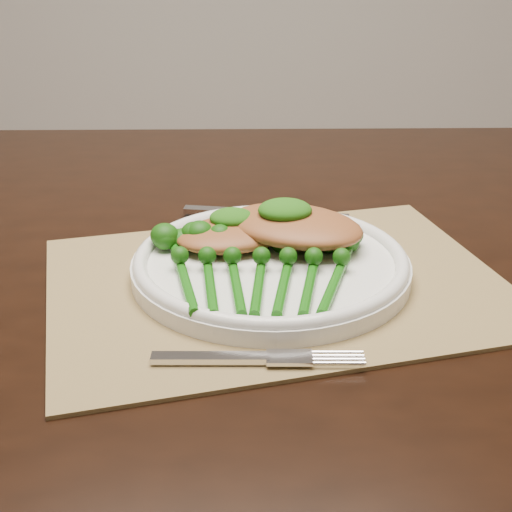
{
  "coord_description": "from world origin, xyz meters",
  "views": [
    {
      "loc": [
        0.15,
        -0.65,
        1.07
      ],
      "look_at": [
        0.16,
        -0.03,
        0.78
      ],
      "focal_mm": 50.0,
      "sensor_mm": 36.0,
      "label": 1
    }
  ],
  "objects_px": {
    "chicken_fillet_left": "(234,234)",
    "broccolini_bundle": "(260,276)",
    "dining_table": "(228,480)",
    "dinner_plate": "(271,263)",
    "placemat": "(277,283)"
  },
  "relations": [
    {
      "from": "chicken_fillet_left",
      "to": "broccolini_bundle",
      "type": "height_order",
      "value": "same"
    },
    {
      "from": "chicken_fillet_left",
      "to": "broccolini_bundle",
      "type": "xyz_separation_m",
      "value": [
        0.02,
        -0.08,
        -0.01
      ]
    },
    {
      "from": "dining_table",
      "to": "chicken_fillet_left",
      "type": "height_order",
      "value": "chicken_fillet_left"
    },
    {
      "from": "chicken_fillet_left",
      "to": "dinner_plate",
      "type": "bearing_deg",
      "value": -68.39
    },
    {
      "from": "placemat",
      "to": "dinner_plate",
      "type": "height_order",
      "value": "dinner_plate"
    },
    {
      "from": "placemat",
      "to": "dinner_plate",
      "type": "xyz_separation_m",
      "value": [
        -0.01,
        0.02,
        0.01
      ]
    },
    {
      "from": "dining_table",
      "to": "chicken_fillet_left",
      "type": "relative_size",
      "value": 13.05
    },
    {
      "from": "placemat",
      "to": "dinner_plate",
      "type": "relative_size",
      "value": 1.59
    },
    {
      "from": "dining_table",
      "to": "dinner_plate",
      "type": "xyz_separation_m",
      "value": [
        0.05,
        -0.12,
        0.39
      ]
    },
    {
      "from": "dining_table",
      "to": "chicken_fillet_left",
      "type": "xyz_separation_m",
      "value": [
        0.01,
        -0.08,
        0.41
      ]
    },
    {
      "from": "broccolini_bundle",
      "to": "dining_table",
      "type": "bearing_deg",
      "value": 105.48
    },
    {
      "from": "dining_table",
      "to": "dinner_plate",
      "type": "bearing_deg",
      "value": -67.4
    },
    {
      "from": "dining_table",
      "to": "chicken_fillet_left",
      "type": "distance_m",
      "value": 0.41
    },
    {
      "from": "dining_table",
      "to": "broccolini_bundle",
      "type": "distance_m",
      "value": 0.43
    },
    {
      "from": "placemat",
      "to": "broccolini_bundle",
      "type": "distance_m",
      "value": 0.04
    }
  ]
}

